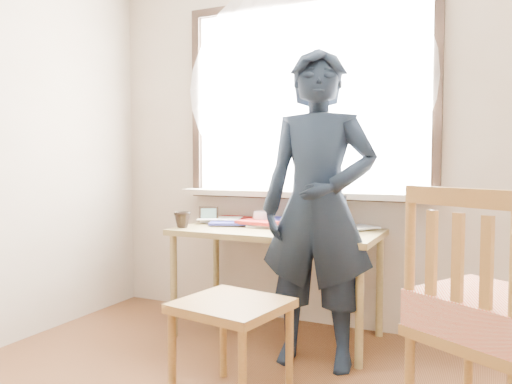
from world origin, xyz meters
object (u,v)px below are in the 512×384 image
at_px(desk, 277,240).
at_px(laptop, 314,223).
at_px(person, 318,209).
at_px(mug_white, 262,218).
at_px(side_chair, 487,317).
at_px(work_chair, 232,317).
at_px(mug_dark, 182,220).

bearing_deg(desk, laptop, -6.93).
xyz_separation_m(laptop, person, (0.12, -0.29, 0.12)).
bearing_deg(mug_white, side_chair, -36.74).
height_order(desk, laptop, laptop).
height_order(desk, work_chair, desk).
bearing_deg(side_chair, mug_dark, 158.86).
relative_size(mug_white, side_chair, 0.12).
xyz_separation_m(laptop, side_chair, (0.99, -0.88, -0.21)).
bearing_deg(laptop, mug_white, 156.99).
height_order(mug_white, side_chair, side_chair).
bearing_deg(desk, work_chair, -80.76).
height_order(desk, person, person).
bearing_deg(person, desk, 135.00).
relative_size(side_chair, person, 0.60).
relative_size(mug_white, person, 0.07).
height_order(mug_dark, side_chair, side_chair).
distance_m(laptop, mug_dark, 0.89).
xyz_separation_m(work_chair, person, (0.23, 0.60, 0.48)).
height_order(mug_white, work_chair, mug_white).
height_order(desk, mug_dark, mug_dark).
height_order(work_chair, person, person).
bearing_deg(side_chair, desk, 143.96).
xyz_separation_m(desk, laptop, (0.27, -0.03, 0.13)).
distance_m(mug_white, side_chair, 1.80).
relative_size(mug_dark, side_chair, 0.11).
xyz_separation_m(desk, person, (0.39, -0.32, 0.25)).
height_order(side_chair, person, person).
distance_m(desk, mug_dark, 0.65).
relative_size(mug_dark, person, 0.06).
height_order(laptop, work_chair, laptop).
bearing_deg(desk, side_chair, -36.04).
relative_size(laptop, mug_white, 3.32).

